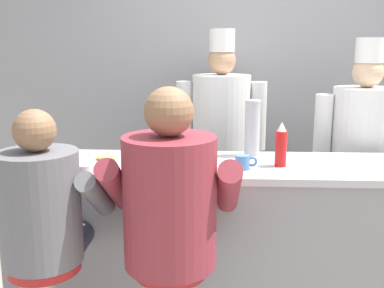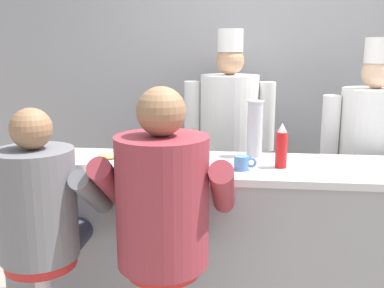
{
  "view_description": "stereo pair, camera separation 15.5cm",
  "coord_description": "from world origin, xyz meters",
  "px_view_note": "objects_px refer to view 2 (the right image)",
  "views": [
    {
      "loc": [
        -0.3,
        -2.23,
        1.7
      ],
      "look_at": [
        -0.43,
        0.28,
        1.16
      ],
      "focal_mm": 42.0,
      "sensor_mm": 36.0,
      "label": 1
    },
    {
      "loc": [
        -0.14,
        -2.22,
        1.7
      ],
      "look_at": [
        -0.43,
        0.28,
        1.16
      ],
      "focal_mm": 42.0,
      "sensor_mm": 36.0,
      "label": 2
    }
  ],
  "objects_px": {
    "coffee_mug_blue": "(242,163)",
    "cook_in_whites_near": "(229,135)",
    "diner_seated_grey": "(41,213)",
    "breakfast_plate": "(108,159)",
    "cup_stack_steel": "(255,129)",
    "coffee_mug_tan": "(15,160)",
    "diner_seated_maroon": "(164,208)",
    "ketchup_bottle_red": "(281,147)",
    "cook_in_whites_far": "(370,154)",
    "cereal_bowl": "(82,166)"
  },
  "relations": [
    {
      "from": "coffee_mug_tan",
      "to": "cup_stack_steel",
      "type": "relative_size",
      "value": 0.36
    },
    {
      "from": "cook_in_whites_near",
      "to": "cook_in_whites_far",
      "type": "height_order",
      "value": "cook_in_whites_near"
    },
    {
      "from": "ketchup_bottle_red",
      "to": "cook_in_whites_far",
      "type": "xyz_separation_m",
      "value": [
        0.67,
        0.67,
        -0.19
      ]
    },
    {
      "from": "cup_stack_steel",
      "to": "diner_seated_maroon",
      "type": "bearing_deg",
      "value": -119.53
    },
    {
      "from": "ketchup_bottle_red",
      "to": "cup_stack_steel",
      "type": "distance_m",
      "value": 0.29
    },
    {
      "from": "cereal_bowl",
      "to": "cook_in_whites_near",
      "type": "height_order",
      "value": "cook_in_whites_near"
    },
    {
      "from": "diner_seated_grey",
      "to": "cup_stack_steel",
      "type": "bearing_deg",
      "value": 36.55
    },
    {
      "from": "coffee_mug_blue",
      "to": "diner_seated_maroon",
      "type": "xyz_separation_m",
      "value": [
        -0.36,
        -0.44,
        -0.11
      ]
    },
    {
      "from": "diner_seated_grey",
      "to": "cook_in_whites_near",
      "type": "bearing_deg",
      "value": 61.43
    },
    {
      "from": "cook_in_whites_near",
      "to": "diner_seated_maroon",
      "type": "bearing_deg",
      "value": -99.09
    },
    {
      "from": "cereal_bowl",
      "to": "coffee_mug_blue",
      "type": "distance_m",
      "value": 0.88
    },
    {
      "from": "cook_in_whites_far",
      "to": "breakfast_plate",
      "type": "bearing_deg",
      "value": -158.98
    },
    {
      "from": "cereal_bowl",
      "to": "cook_in_whites_far",
      "type": "distance_m",
      "value": 1.96
    },
    {
      "from": "breakfast_plate",
      "to": "coffee_mug_blue",
      "type": "distance_m",
      "value": 0.8
    },
    {
      "from": "diner_seated_grey",
      "to": "diner_seated_maroon",
      "type": "bearing_deg",
      "value": 0.53
    },
    {
      "from": "diner_seated_maroon",
      "to": "breakfast_plate",
      "type": "bearing_deg",
      "value": 128.57
    },
    {
      "from": "ketchup_bottle_red",
      "to": "cup_stack_steel",
      "type": "xyz_separation_m",
      "value": [
        -0.14,
        0.25,
        0.06
      ]
    },
    {
      "from": "coffee_mug_tan",
      "to": "diner_seated_maroon",
      "type": "height_order",
      "value": "diner_seated_maroon"
    },
    {
      "from": "coffee_mug_blue",
      "to": "diner_seated_maroon",
      "type": "distance_m",
      "value": 0.58
    },
    {
      "from": "cereal_bowl",
      "to": "coffee_mug_blue",
      "type": "relative_size",
      "value": 1.09
    },
    {
      "from": "cereal_bowl",
      "to": "diner_seated_grey",
      "type": "distance_m",
      "value": 0.37
    },
    {
      "from": "ketchup_bottle_red",
      "to": "coffee_mug_blue",
      "type": "height_order",
      "value": "ketchup_bottle_red"
    },
    {
      "from": "coffee_mug_tan",
      "to": "cup_stack_steel",
      "type": "height_order",
      "value": "cup_stack_steel"
    },
    {
      "from": "ketchup_bottle_red",
      "to": "coffee_mug_blue",
      "type": "bearing_deg",
      "value": -160.67
    },
    {
      "from": "coffee_mug_tan",
      "to": "diner_seated_maroon",
      "type": "relative_size",
      "value": 0.08
    },
    {
      "from": "ketchup_bottle_red",
      "to": "diner_seated_grey",
      "type": "distance_m",
      "value": 1.32
    },
    {
      "from": "diner_seated_maroon",
      "to": "coffee_mug_blue",
      "type": "bearing_deg",
      "value": 50.6
    },
    {
      "from": "cup_stack_steel",
      "to": "cook_in_whites_near",
      "type": "xyz_separation_m",
      "value": [
        -0.18,
        0.81,
        -0.2
      ]
    },
    {
      "from": "ketchup_bottle_red",
      "to": "diner_seated_grey",
      "type": "xyz_separation_m",
      "value": [
        -1.19,
        -0.52,
        -0.24
      ]
    },
    {
      "from": "ketchup_bottle_red",
      "to": "coffee_mug_blue",
      "type": "xyz_separation_m",
      "value": [
        -0.22,
        -0.08,
        -0.08
      ]
    },
    {
      "from": "cook_in_whites_near",
      "to": "ketchup_bottle_red",
      "type": "bearing_deg",
      "value": -72.91
    },
    {
      "from": "cook_in_whites_far",
      "to": "ketchup_bottle_red",
      "type": "bearing_deg",
      "value": -135.0
    },
    {
      "from": "cook_in_whites_near",
      "to": "cook_in_whites_far",
      "type": "xyz_separation_m",
      "value": [
        1.0,
        -0.39,
        -0.04
      ]
    },
    {
      "from": "breakfast_plate",
      "to": "cup_stack_steel",
      "type": "height_order",
      "value": "cup_stack_steel"
    },
    {
      "from": "coffee_mug_blue",
      "to": "cook_in_whites_near",
      "type": "bearing_deg",
      "value": 95.53
    },
    {
      "from": "cook_in_whites_far",
      "to": "cup_stack_steel",
      "type": "bearing_deg",
      "value": -152.69
    },
    {
      "from": "breakfast_plate",
      "to": "diner_seated_grey",
      "type": "bearing_deg",
      "value": -107.81
    },
    {
      "from": "cereal_bowl",
      "to": "diner_seated_maroon",
      "type": "relative_size",
      "value": 0.09
    },
    {
      "from": "cup_stack_steel",
      "to": "cook_in_whites_far",
      "type": "relative_size",
      "value": 0.2
    },
    {
      "from": "coffee_mug_blue",
      "to": "diner_seated_grey",
      "type": "relative_size",
      "value": 0.09
    },
    {
      "from": "breakfast_plate",
      "to": "cereal_bowl",
      "type": "height_order",
      "value": "cereal_bowl"
    },
    {
      "from": "breakfast_plate",
      "to": "coffee_mug_tan",
      "type": "distance_m",
      "value": 0.52
    },
    {
      "from": "cup_stack_steel",
      "to": "cook_in_whites_near",
      "type": "distance_m",
      "value": 0.85
    },
    {
      "from": "cup_stack_steel",
      "to": "diner_seated_grey",
      "type": "distance_m",
      "value": 1.33
    },
    {
      "from": "cereal_bowl",
      "to": "cup_stack_steel",
      "type": "relative_size",
      "value": 0.39
    },
    {
      "from": "diner_seated_grey",
      "to": "cook_in_whites_near",
      "type": "height_order",
      "value": "cook_in_whites_near"
    },
    {
      "from": "coffee_mug_blue",
      "to": "diner_seated_maroon",
      "type": "relative_size",
      "value": 0.08
    },
    {
      "from": "diner_seated_grey",
      "to": "coffee_mug_tan",
      "type": "bearing_deg",
      "value": 129.78
    },
    {
      "from": "coffee_mug_blue",
      "to": "cook_in_whites_far",
      "type": "height_order",
      "value": "cook_in_whites_far"
    },
    {
      "from": "cereal_bowl",
      "to": "diner_seated_grey",
      "type": "relative_size",
      "value": 0.1
    }
  ]
}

